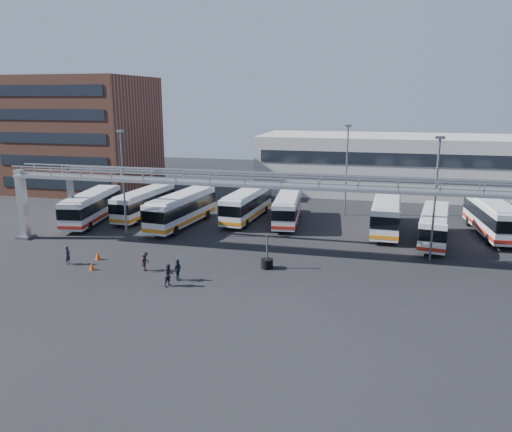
% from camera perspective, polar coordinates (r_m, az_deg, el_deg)
% --- Properties ---
extents(ground, '(140.00, 140.00, 0.00)m').
position_cam_1_polar(ground, '(37.58, 1.55, -7.07)').
color(ground, black).
rests_on(ground, ground).
extents(gantry, '(51.40, 5.15, 7.10)m').
position_cam_1_polar(gantry, '(41.67, 3.33, 2.83)').
color(gantry, gray).
rests_on(gantry, ground).
extents(apartment_building, '(18.00, 15.00, 16.00)m').
position_cam_1_polar(apartment_building, '(76.77, -19.09, 8.84)').
color(apartment_building, brown).
rests_on(apartment_building, ground).
extents(warehouse, '(42.00, 14.00, 8.00)m').
position_cam_1_polar(warehouse, '(73.13, 17.40, 5.61)').
color(warehouse, '#9E9E99').
rests_on(warehouse, ground).
extents(light_pole_left, '(0.70, 0.35, 10.21)m').
position_cam_1_polar(light_pole_left, '(49.02, -14.94, 4.25)').
color(light_pole_left, '#4C4F54').
rests_on(light_pole_left, ground).
extents(light_pole_mid, '(0.70, 0.35, 10.21)m').
position_cam_1_polar(light_pole_mid, '(42.31, 19.83, 2.52)').
color(light_pole_mid, '#4C4F54').
rests_on(light_pole_mid, ground).
extents(light_pole_back, '(0.70, 0.35, 10.21)m').
position_cam_1_polar(light_pole_back, '(57.00, 10.32, 5.72)').
color(light_pole_back, '#4C4F54').
rests_on(light_pole_back, ground).
extents(bus_0, '(4.09, 11.06, 3.28)m').
position_cam_1_polar(bus_0, '(56.10, -18.26, 1.07)').
color(bus_0, silver).
rests_on(bus_0, ground).
extents(bus_1, '(3.07, 10.44, 3.13)m').
position_cam_1_polar(bus_1, '(56.94, -12.64, 1.51)').
color(bus_1, silver).
rests_on(bus_1, ground).
extents(bus_2, '(3.80, 11.49, 3.42)m').
position_cam_1_polar(bus_2, '(52.36, -8.52, 0.85)').
color(bus_2, silver).
rests_on(bus_2, ground).
extents(bus_3, '(3.25, 10.89, 3.26)m').
position_cam_1_polar(bus_3, '(54.53, -1.07, 1.40)').
color(bus_3, silver).
rests_on(bus_3, ground).
extents(bus_4, '(3.30, 10.34, 3.09)m').
position_cam_1_polar(bus_4, '(53.20, 3.64, 0.97)').
color(bus_4, silver).
rests_on(bus_4, ground).
extents(bus_6, '(3.03, 11.32, 3.41)m').
position_cam_1_polar(bus_6, '(51.42, 14.69, 0.32)').
color(bus_6, silver).
rests_on(bus_6, ground).
extents(bus_7, '(3.69, 10.38, 3.09)m').
position_cam_1_polar(bus_7, '(48.71, 19.72, -0.97)').
color(bus_7, silver).
rests_on(bus_7, ground).
extents(bus_8, '(3.59, 11.40, 3.41)m').
position_cam_1_polar(bus_8, '(53.55, 25.33, -0.04)').
color(bus_8, silver).
rests_on(bus_8, ground).
extents(pedestrian_a, '(0.40, 0.58, 1.55)m').
position_cam_1_polar(pedestrian_a, '(43.02, -20.71, -4.20)').
color(pedestrian_a, '#21222A').
rests_on(pedestrian_a, ground).
extents(pedestrian_b, '(0.91, 0.99, 1.65)m').
position_cam_1_polar(pedestrian_b, '(36.25, -9.92, -6.67)').
color(pedestrian_b, '#27202C').
rests_on(pedestrian_b, ground).
extents(pedestrian_c, '(0.64, 1.02, 1.52)m').
position_cam_1_polar(pedestrian_c, '(39.73, -12.58, -5.09)').
color(pedestrian_c, black).
rests_on(pedestrian_c, ground).
extents(pedestrian_d, '(0.48, 0.98, 1.62)m').
position_cam_1_polar(pedestrian_d, '(37.25, -8.94, -6.10)').
color(pedestrian_d, black).
rests_on(pedestrian_d, ground).
extents(cone_left, '(0.52, 0.52, 0.65)m').
position_cam_1_polar(cone_left, '(41.13, -18.25, -5.45)').
color(cone_left, '#D93E0C').
rests_on(cone_left, ground).
extents(cone_right, '(0.60, 0.60, 0.72)m').
position_cam_1_polar(cone_right, '(43.51, -17.63, -4.33)').
color(cone_right, '#D93E0C').
rests_on(cone_right, ground).
extents(tire_stack, '(0.96, 0.96, 2.75)m').
position_cam_1_polar(tire_stack, '(39.45, 1.25, -5.34)').
color(tire_stack, black).
rests_on(tire_stack, ground).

